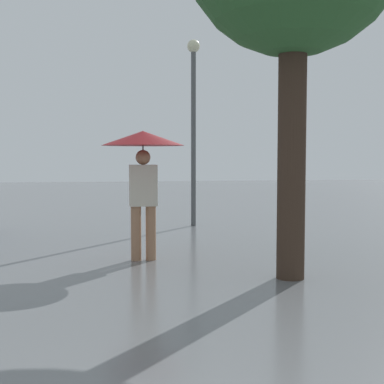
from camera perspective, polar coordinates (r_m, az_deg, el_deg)
pedestrian at (r=7.39m, az=-5.25°, el=4.09°), size 1.14×1.14×1.79m
street_lamp at (r=11.15m, az=0.16°, el=8.90°), size 0.26×0.26×3.83m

